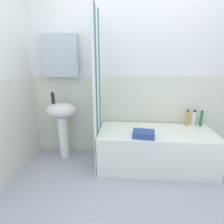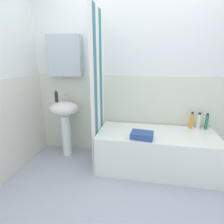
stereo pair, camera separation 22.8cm
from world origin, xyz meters
The scene contains 11 objects.
ground_plane centered at (0.00, 0.00, -0.02)m, with size 4.80×5.60×0.04m, color #AAAEBE.
wall_back_tiled centered at (-0.06, 1.26, 1.14)m, with size 3.60×0.18×2.40m.
sink centered at (-1.06, 1.03, 0.61)m, with size 0.44×0.34×0.83m.
faucet centered at (-1.06, 1.11, 0.90)m, with size 0.03×0.12×0.12m.
soap_dispenser centered at (-1.15, 1.00, 0.91)m, with size 0.05×0.05×0.17m.
bathtub centered at (0.25, 0.89, 0.26)m, with size 1.50×0.65×0.51m, color white.
shower_curtain centered at (-0.51, 0.89, 1.00)m, with size 0.01×0.65×2.00m.
shampoo_bottle centered at (0.90, 1.14, 0.62)m, with size 0.04×0.04×0.22m.
lotion_bottle centered at (0.80, 1.14, 0.62)m, with size 0.05×0.05×0.23m.
conditioner_bottle centered at (0.71, 1.13, 0.62)m, with size 0.04×0.04×0.23m.
towel_folded centered at (0.06, 0.70, 0.55)m, with size 0.26×0.18×0.08m, color #304C8A.
Camera 1 is at (-0.16, -1.30, 1.42)m, focal length 28.39 mm.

